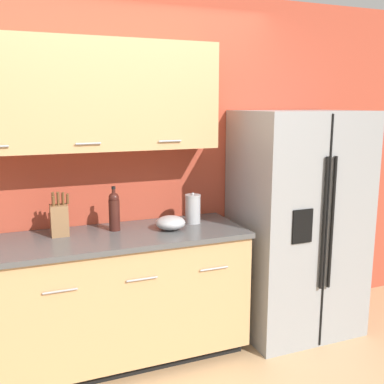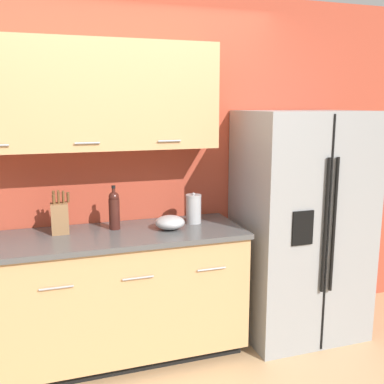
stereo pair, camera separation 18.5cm
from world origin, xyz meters
TOP-DOWN VIEW (x-y plane):
  - wall_back at (-0.05, 1.27)m, footprint 10.00×0.39m
  - counter_unit at (-0.22, 0.97)m, footprint 2.09×0.64m
  - refrigerator at (1.37, 0.92)m, footprint 0.92×0.73m
  - knife_block at (-0.41, 1.07)m, footprint 0.13×0.10m
  - wine_bottle at (-0.04, 1.06)m, footprint 0.08×0.08m
  - steel_canister at (0.54, 1.05)m, footprint 0.12×0.12m
  - mixing_bowl at (0.33, 0.94)m, footprint 0.21×0.21m

SIDE VIEW (x-z plane):
  - counter_unit at x=-0.22m, z-range 0.01..0.93m
  - refrigerator at x=1.37m, z-range 0.00..1.75m
  - mixing_bowl at x=0.33m, z-range 0.93..1.02m
  - steel_canister at x=0.54m, z-range 0.92..1.15m
  - knife_block at x=-0.41m, z-range 0.89..1.19m
  - wine_bottle at x=-0.04m, z-range 0.91..1.22m
  - wall_back at x=-0.05m, z-range 0.13..2.73m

